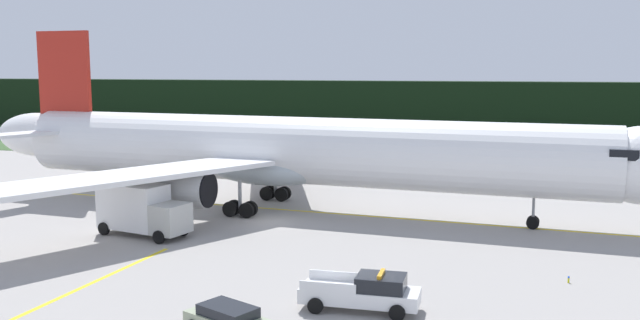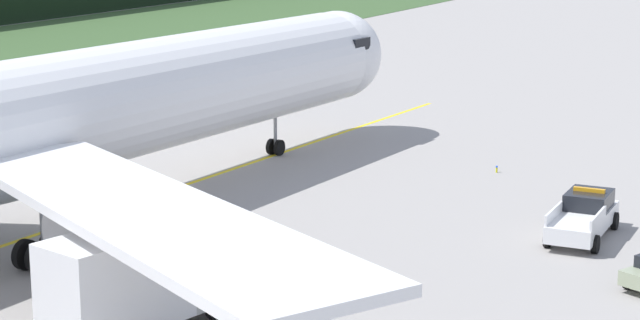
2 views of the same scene
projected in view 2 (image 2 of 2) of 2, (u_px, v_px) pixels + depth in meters
ground at (114, 250)px, 45.86m from camera, size 320.00×320.00×0.00m
taxiway_centerline_main at (44, 232)px, 48.40m from camera, size 76.44×6.25×0.01m
airliner at (28, 125)px, 46.89m from camera, size 57.96×45.06×14.68m
ops_pickup_truck at (584, 216)px, 47.57m from camera, size 5.71×2.27×1.94m
catering_truck at (133, 280)px, 36.40m from camera, size 6.99×3.94×3.71m
taxiway_edge_light_east at (497, 169)px, 59.32m from camera, size 0.12×0.12×0.37m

